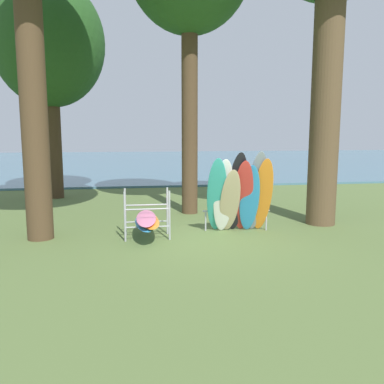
{
  "coord_description": "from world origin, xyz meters",
  "views": [
    {
      "loc": [
        -1.84,
        -9.58,
        2.67
      ],
      "look_at": [
        -0.27,
        0.98,
        1.1
      ],
      "focal_mm": 37.77,
      "sensor_mm": 36.0,
      "label": 1
    }
  ],
  "objects": [
    {
      "name": "ground_plane",
      "position": [
        0.0,
        0.0,
        0.0
      ],
      "size": [
        80.0,
        80.0,
        0.0
      ],
      "primitive_type": "plane",
      "color": "#566B38"
    },
    {
      "name": "lake_water",
      "position": [
        0.0,
        28.05,
        0.05
      ],
      "size": [
        80.0,
        36.0,
        0.1
      ],
      "primitive_type": "cube",
      "color": "#477084",
      "rests_on": "ground"
    },
    {
      "name": "tree_far_left_back",
      "position": [
        -4.98,
        7.58,
        6.09
      ],
      "size": [
        4.34,
        4.34,
        8.66
      ],
      "color": "#42301E",
      "rests_on": "ground"
    },
    {
      "name": "leaning_board_pile",
      "position": [
        0.95,
        0.63,
        1.01
      ],
      "size": [
        1.87,
        1.12,
        2.22
      ],
      "color": "#38B2AD",
      "rests_on": "ground"
    },
    {
      "name": "board_storage_rack",
      "position": [
        -1.5,
        0.58,
        0.47
      ],
      "size": [
        1.15,
        2.12,
        1.25
      ],
      "color": "#9EA0A5",
      "rests_on": "ground"
    }
  ]
}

